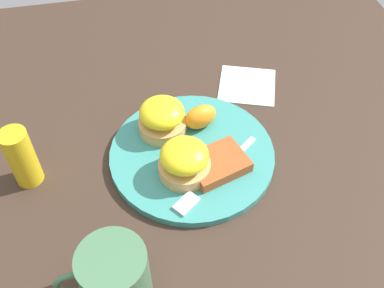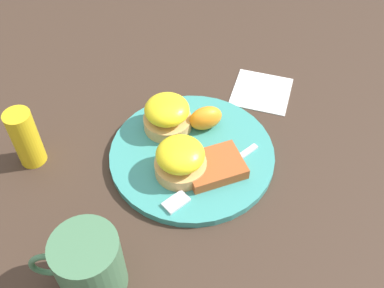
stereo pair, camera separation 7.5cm
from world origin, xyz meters
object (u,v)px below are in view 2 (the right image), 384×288
Objects in this scene: orange_wedge at (206,118)px; cup at (89,265)px; sandwich_benedict_left at (167,115)px; hashbrown_patty at (214,166)px; fork at (207,180)px; sandwich_benedict_right at (180,160)px; condiment_bottle at (26,138)px.

cup is (0.17, 0.28, 0.02)m from orange_wedge.
sandwich_benedict_left reaches higher than hashbrown_patty.
orange_wedge is 0.36× the size of fork.
hashbrown_patty is at bearing 179.18° from sandwich_benedict_right.
condiment_bottle is at bearing -61.30° from cup.
sandwich_benedict_left is at bearing -3.04° from orange_wedge.
cup reaches higher than fork.
condiment_bottle is at bearing 12.72° from sandwich_benedict_left.
condiment_bottle reaches higher than cup.
sandwich_benedict_right reaches higher than orange_wedge.
orange_wedge is 0.55× the size of condiment_bottle.
sandwich_benedict_left is 1.00× the size of sandwich_benedict_right.
sandwich_benedict_left reaches higher than orange_wedge.
orange_wedge is at bearing -86.00° from hashbrown_patty.
condiment_bottle is (0.30, 0.05, 0.02)m from orange_wedge.
sandwich_benedict_right is 1.42× the size of orange_wedge.
hashbrown_patty is 1.57× the size of orange_wedge.
sandwich_benedict_left is at bearing -63.71° from fork.
cup reaches higher than sandwich_benedict_left.
fork is at bearing -137.15° from cup.
hashbrown_patty is at bearing 125.83° from sandwich_benedict_left.
sandwich_benedict_left is 0.07m from orange_wedge.
hashbrown_patty is 0.31m from condiment_bottle.
sandwich_benedict_right is 0.78× the size of condiment_bottle.
orange_wedge is at bearing -115.87° from sandwich_benedict_right.
hashbrown_patty is at bearing 170.62° from condiment_bottle.
hashbrown_patty reaches higher than fork.
fork is 1.36× the size of cup.
sandwich_benedict_right is 0.22m from cup.
orange_wedge reaches higher than hashbrown_patty.
fork is 1.54× the size of condiment_bottle.
cup is (0.11, 0.28, 0.01)m from sandwich_benedict_left.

